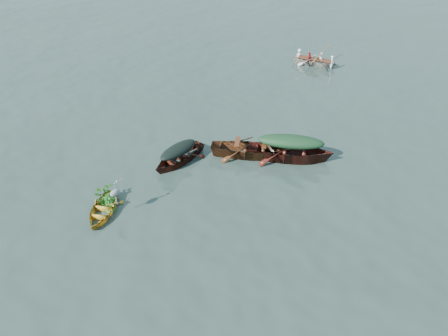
% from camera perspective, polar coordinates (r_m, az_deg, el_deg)
% --- Properties ---
extents(ground, '(140.00, 140.00, 0.00)m').
position_cam_1_polar(ground, '(16.48, -1.79, -3.19)').
color(ground, '#2E403A').
rests_on(ground, ground).
extents(yellow_dinghy, '(2.38, 2.85, 0.68)m').
position_cam_1_polar(yellow_dinghy, '(16.08, -15.51, -5.73)').
color(yellow_dinghy, gold).
rests_on(yellow_dinghy, ground).
extents(dark_covered_boat, '(1.41, 3.58, 0.88)m').
position_cam_1_polar(dark_covered_boat, '(18.28, -5.90, 0.79)').
color(dark_covered_boat, '#461810').
rests_on(dark_covered_boat, ground).
extents(green_tarp_boat, '(5.07, 3.85, 1.20)m').
position_cam_1_polar(green_tarp_boat, '(18.55, 8.51, 1.12)').
color(green_tarp_boat, '#511A12').
rests_on(green_tarp_boat, ground).
extents(open_wooden_boat, '(4.70, 3.68, 1.10)m').
position_cam_1_polar(open_wooden_boat, '(18.60, 3.45, 1.56)').
color(open_wooden_boat, '#583116').
rests_on(open_wooden_boat, ground).
extents(rowed_boat, '(3.98, 1.94, 0.89)m').
position_cam_1_polar(rowed_boat, '(28.66, 11.74, 12.96)').
color(rowed_boat, beige).
rests_on(rowed_boat, ground).
extents(dark_tarp_cover, '(0.77, 1.97, 0.40)m').
position_cam_1_polar(dark_tarp_cover, '(17.94, -6.01, 2.50)').
color(dark_tarp_cover, black).
rests_on(dark_tarp_cover, dark_covered_boat).
extents(green_tarp_cover, '(2.79, 2.12, 0.52)m').
position_cam_1_polar(green_tarp_cover, '(18.10, 8.73, 3.40)').
color(green_tarp_cover, '#15331A').
rests_on(green_tarp_cover, green_tarp_boat).
extents(thwart_benches, '(2.43, 1.96, 0.04)m').
position_cam_1_polar(thwart_benches, '(18.30, 3.51, 3.07)').
color(thwart_benches, '#4E2412').
rests_on(thwart_benches, open_wooden_boat).
extents(heron, '(0.45, 0.49, 0.92)m').
position_cam_1_polar(heron, '(15.44, -14.00, -3.54)').
color(heron, gray).
rests_on(heron, yellow_dinghy).
extents(dinghy_weeds, '(1.07, 1.13, 0.60)m').
position_cam_1_polar(dinghy_weeds, '(16.08, -15.10, -2.75)').
color(dinghy_weeds, '#27721E').
rests_on(dinghy_weeds, yellow_dinghy).
extents(rowers, '(2.84, 1.58, 0.76)m').
position_cam_1_polar(rowers, '(28.38, 11.93, 14.51)').
color(rowers, white).
rests_on(rowers, rowed_boat).
extents(oars, '(1.14, 2.67, 0.06)m').
position_cam_1_polar(oars, '(28.50, 11.85, 13.85)').
color(oars, olive).
rests_on(oars, rowed_boat).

